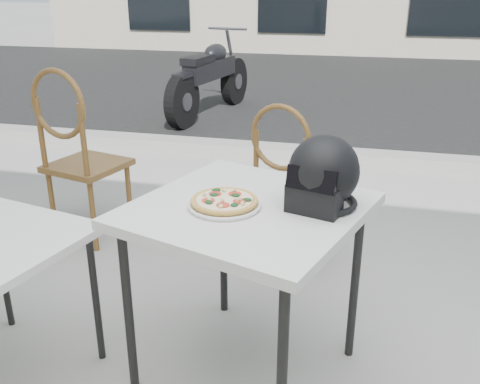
% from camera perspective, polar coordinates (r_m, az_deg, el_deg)
% --- Properties ---
extents(ground, '(80.00, 80.00, 0.00)m').
position_cam_1_polar(ground, '(2.57, 5.67, -17.70)').
color(ground, '#9F9D97').
rests_on(ground, ground).
extents(street_asphalt, '(30.00, 8.00, 0.00)m').
position_cam_1_polar(street_asphalt, '(9.13, 12.31, 10.82)').
color(street_asphalt, black).
rests_on(street_asphalt, ground).
extents(curb, '(30.00, 0.25, 0.12)m').
position_cam_1_polar(curb, '(5.22, 10.58, 3.77)').
color(curb, gray).
rests_on(curb, ground).
extents(cafe_table_main, '(1.06, 1.06, 0.80)m').
position_cam_1_polar(cafe_table_main, '(2.13, 0.79, -3.23)').
color(cafe_table_main, silver).
rests_on(cafe_table_main, ground).
extents(plate, '(0.31, 0.31, 0.02)m').
position_cam_1_polar(plate, '(2.08, -1.67, -1.43)').
color(plate, silver).
rests_on(plate, cafe_table_main).
extents(pizza, '(0.34, 0.34, 0.03)m').
position_cam_1_polar(pizza, '(2.07, -1.67, -0.92)').
color(pizza, gold).
rests_on(pizza, plate).
extents(helmet, '(0.34, 0.35, 0.28)m').
position_cam_1_polar(helmet, '(2.08, 8.81, 1.73)').
color(helmet, black).
rests_on(helmet, cafe_table_main).
extents(cafe_chair_main, '(0.50, 0.50, 1.01)m').
position_cam_1_polar(cafe_chair_main, '(3.10, 5.05, 1.52)').
color(cafe_chair_main, brown).
rests_on(cafe_chair_main, ground).
extents(cafe_chair_side, '(0.54, 0.54, 1.16)m').
position_cam_1_polar(cafe_chair_side, '(3.55, -17.09, 4.57)').
color(cafe_chair_side, brown).
rests_on(cafe_chair_side, ground).
extents(motorcycle, '(0.61, 2.12, 1.06)m').
position_cam_1_polar(motorcycle, '(6.97, -3.16, 11.95)').
color(motorcycle, black).
rests_on(motorcycle, street_asphalt).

